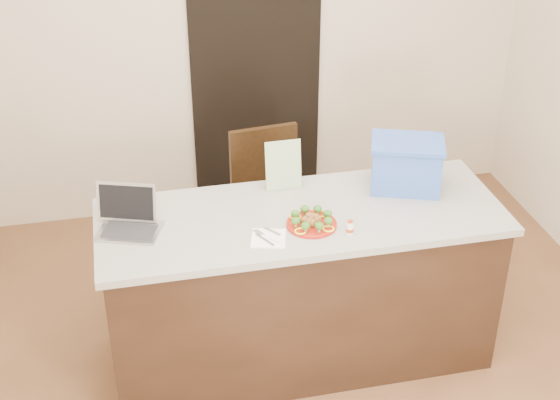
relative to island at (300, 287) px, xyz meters
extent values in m
plane|color=brown|center=(0.00, -0.25, -0.46)|extent=(4.00, 4.00, 0.00)
plane|color=beige|center=(0.00, 1.75, 0.89)|extent=(4.00, 0.00, 4.00)
cube|color=black|center=(0.10, 1.73, 0.54)|extent=(0.90, 0.02, 2.00)
cube|color=black|center=(0.00, 0.00, -0.02)|extent=(2.00, 0.70, 0.88)
cube|color=beige|center=(0.00, 0.00, 0.44)|extent=(2.06, 0.76, 0.04)
cylinder|color=maroon|center=(0.02, -0.12, 0.47)|extent=(0.25, 0.25, 0.01)
torus|color=maroon|center=(0.02, -0.12, 0.47)|extent=(0.25, 0.25, 0.01)
sphere|color=brown|center=(0.02, -0.12, 0.49)|extent=(0.04, 0.04, 0.04)
sphere|color=brown|center=(0.05, -0.14, 0.49)|extent=(0.04, 0.04, 0.04)
sphere|color=brown|center=(0.05, -0.12, 0.49)|extent=(0.04, 0.04, 0.04)
sphere|color=brown|center=(0.05, -0.10, 0.49)|extent=(0.04, 0.04, 0.04)
sphere|color=brown|center=(0.03, -0.09, 0.49)|extent=(0.04, 0.04, 0.04)
sphere|color=brown|center=(0.01, -0.09, 0.49)|extent=(0.04, 0.04, 0.04)
sphere|color=brown|center=(-0.01, -0.10, 0.49)|extent=(0.04, 0.04, 0.04)
sphere|color=brown|center=(-0.01, -0.12, 0.49)|extent=(0.04, 0.04, 0.04)
sphere|color=brown|center=(0.00, -0.14, 0.49)|extent=(0.04, 0.04, 0.04)
sphere|color=brown|center=(0.01, -0.15, 0.49)|extent=(0.04, 0.04, 0.04)
ellipsoid|color=#235015|center=(-0.05, -0.07, 0.51)|extent=(0.04, 0.04, 0.04)
ellipsoid|color=#235015|center=(-0.06, -0.14, 0.51)|extent=(0.04, 0.04, 0.04)
ellipsoid|color=#235015|center=(-0.03, -0.19, 0.51)|extent=(0.04, 0.04, 0.04)
ellipsoid|color=#235015|center=(0.04, -0.21, 0.51)|extent=(0.04, 0.04, 0.04)
ellipsoid|color=#235015|center=(0.09, -0.17, 0.51)|extent=(0.04, 0.04, 0.04)
ellipsoid|color=#235015|center=(0.10, -0.11, 0.51)|extent=(0.04, 0.04, 0.04)
ellipsoid|color=#235015|center=(0.07, -0.05, 0.51)|extent=(0.04, 0.04, 0.04)
ellipsoid|color=#235015|center=(0.01, -0.04, 0.51)|extent=(0.04, 0.04, 0.04)
torus|color=yellow|center=(-0.04, -0.05, 0.48)|extent=(0.06, 0.06, 0.01)
torus|color=yellow|center=(-0.05, -0.19, 0.48)|extent=(0.06, 0.06, 0.01)
torus|color=yellow|center=(0.09, -0.19, 0.48)|extent=(0.06, 0.06, 0.01)
torus|color=yellow|center=(0.09, -0.06, 0.48)|extent=(0.06, 0.06, 0.01)
cube|color=white|center=(-0.21, -0.19, 0.46)|extent=(0.20, 0.20, 0.01)
cube|color=silver|center=(-0.23, -0.21, 0.47)|extent=(0.08, 0.12, 0.00)
cube|color=silver|center=(-0.23, -0.14, 0.47)|extent=(0.06, 0.07, 0.00)
cube|color=white|center=(-0.18, -0.23, 0.47)|extent=(0.06, 0.08, 0.01)
cube|color=silver|center=(-0.18, -0.15, 0.47)|extent=(0.07, 0.09, 0.00)
cylinder|color=silver|center=(0.18, -0.24, 0.48)|extent=(0.03, 0.03, 0.05)
cylinder|color=silver|center=(0.18, -0.24, 0.52)|extent=(0.02, 0.02, 0.01)
cylinder|color=#BA3A13|center=(0.18, -0.24, 0.53)|extent=(0.03, 0.03, 0.01)
cylinder|color=#BA3A13|center=(0.18, -0.24, 0.48)|extent=(0.04, 0.04, 0.02)
cube|color=#A8A8AD|center=(-0.86, 0.01, 0.46)|extent=(0.35, 0.29, 0.01)
cube|color=#A8A8AD|center=(-0.86, 0.11, 0.57)|extent=(0.30, 0.15, 0.20)
cube|color=black|center=(-0.86, 0.11, 0.57)|extent=(0.27, 0.13, 0.17)
cube|color=black|center=(-0.86, 0.00, 0.47)|extent=(0.29, 0.22, 0.00)
cube|color=silver|center=(-0.03, 0.27, 0.59)|extent=(0.19, 0.04, 0.27)
cube|color=#3055AE|center=(0.60, 0.15, 0.58)|extent=(0.42, 0.36, 0.25)
cube|color=#3055AE|center=(0.60, 0.15, 0.72)|extent=(0.45, 0.38, 0.02)
cube|color=black|center=(-0.01, 0.75, 0.00)|extent=(0.47, 0.47, 0.04)
cube|color=black|center=(-0.01, 0.95, 0.26)|extent=(0.43, 0.09, 0.49)
cylinder|color=black|center=(-0.19, 0.57, -0.23)|extent=(0.04, 0.04, 0.46)
cylinder|color=black|center=(0.18, 0.57, -0.23)|extent=(0.04, 0.04, 0.46)
cylinder|color=black|center=(-0.19, 0.94, -0.23)|extent=(0.04, 0.04, 0.46)
cylinder|color=black|center=(0.18, 0.94, -0.23)|extent=(0.04, 0.04, 0.46)
camera|label=1|loc=(-0.83, -3.25, 2.50)|focal=50.00mm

